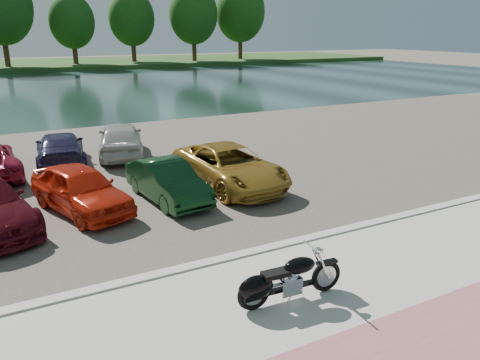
# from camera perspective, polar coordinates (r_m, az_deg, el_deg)

# --- Properties ---
(ground) EXTENTS (200.00, 200.00, 0.00)m
(ground) POSITION_cam_1_polar(r_m,az_deg,el_deg) (10.26, 9.17, -13.11)
(ground) COLOR #595447
(ground) RESTS_ON ground
(promenade) EXTENTS (60.00, 6.00, 0.10)m
(promenade) POSITION_cam_1_polar(r_m,az_deg,el_deg) (9.59, 12.87, -15.43)
(promenade) COLOR beige
(promenade) RESTS_ON ground
(pink_path) EXTENTS (60.00, 2.00, 0.01)m
(pink_path) POSITION_cam_1_polar(r_m,az_deg,el_deg) (8.70, 19.64, -19.49)
(pink_path) COLOR #945454
(pink_path) RESTS_ON promenade
(kerb) EXTENTS (60.00, 0.30, 0.14)m
(kerb) POSITION_cam_1_polar(r_m,az_deg,el_deg) (11.68, 3.28, -8.48)
(kerb) COLOR beige
(kerb) RESTS_ON ground
(parking_lot) EXTENTS (60.00, 18.00, 0.04)m
(parking_lot) POSITION_cam_1_polar(r_m,az_deg,el_deg) (19.46, -10.46, 1.95)
(parking_lot) COLOR #454037
(parking_lot) RESTS_ON ground
(river) EXTENTS (120.00, 40.00, 0.00)m
(river) POSITION_cam_1_polar(r_m,az_deg,el_deg) (47.55, -21.36, 10.27)
(river) COLOR black
(river) RESTS_ON ground
(far_bank) EXTENTS (120.00, 24.00, 0.60)m
(far_bank) POSITION_cam_1_polar(r_m,az_deg,el_deg) (79.28, -24.40, 12.68)
(far_bank) COLOR #204418
(far_bank) RESTS_ON ground
(far_trees) EXTENTS (70.25, 10.68, 12.52)m
(far_trees) POSITION_cam_1_polar(r_m,az_deg,el_deg) (73.43, -21.21, 18.41)
(far_trees) COLOR #3D2916
(far_trees) RESTS_ON far_bank
(motorcycle) EXTENTS (2.33, 0.75, 1.05)m
(motorcycle) POSITION_cam_1_polar(r_m,az_deg,el_deg) (9.36, 5.07, -12.20)
(motorcycle) COLOR black
(motorcycle) RESTS_ON promenade
(car_4) EXTENTS (2.80, 4.39, 1.39)m
(car_4) POSITION_cam_1_polar(r_m,az_deg,el_deg) (14.67, -18.85, -1.05)
(car_4) COLOR red
(car_4) RESTS_ON parking_lot
(car_5) EXTENTS (1.77, 3.97, 1.27)m
(car_5) POSITION_cam_1_polar(r_m,az_deg,el_deg) (15.00, -8.83, -0.13)
(car_5) COLOR black
(car_5) RESTS_ON parking_lot
(car_6) EXTENTS (2.77, 5.27, 1.41)m
(car_6) POSITION_cam_1_polar(r_m,az_deg,el_deg) (16.17, -1.29, 1.67)
(car_6) COLOR olive
(car_6) RESTS_ON parking_lot
(car_11) EXTENTS (2.32, 4.68, 1.31)m
(car_11) POSITION_cam_1_polar(r_m,az_deg,el_deg) (20.17, -21.05, 3.58)
(car_11) COLOR #29274C
(car_11) RESTS_ON parking_lot
(car_12) EXTENTS (2.80, 4.74, 1.51)m
(car_12) POSITION_cam_1_polar(r_m,az_deg,el_deg) (20.74, -14.35, 4.87)
(car_12) COLOR beige
(car_12) RESTS_ON parking_lot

